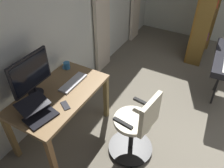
{
  "coord_description": "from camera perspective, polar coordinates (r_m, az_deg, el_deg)",
  "views": [
    {
      "loc": [
        2.53,
        -0.84,
        2.51
      ],
      "look_at": [
        0.86,
        -1.78,
        0.96
      ],
      "focal_mm": 36.5,
      "sensor_mm": 36.0,
      "label": 1
    }
  ],
  "objects": [
    {
      "name": "laptop",
      "position": [
        2.51,
        -18.07,
        -6.7
      ],
      "size": [
        0.38,
        0.39,
        0.16
      ],
      "rotation": [
        0.0,
        0.0,
        -0.21
      ],
      "color": "black",
      "rests_on": "desk"
    },
    {
      "name": "computer_monitor",
      "position": [
        2.67,
        -19.68,
        2.39
      ],
      "size": [
        0.55,
        0.18,
        0.5
      ],
      "color": "black",
      "rests_on": "desk"
    },
    {
      "name": "cell_phone_face_up",
      "position": [
        2.58,
        -11.62,
        -5.27
      ],
      "size": [
        0.13,
        0.16,
        0.01
      ],
      "primitive_type": "cube",
      "rotation": [
        0.0,
        0.0,
        -0.54
      ],
      "color": "#333338",
      "rests_on": "desk"
    },
    {
      "name": "computer_keyboard",
      "position": [
        2.86,
        -9.69,
        0.37
      ],
      "size": [
        0.42,
        0.13,
        0.02
      ],
      "primitive_type": "cube",
      "color": "silver",
      "rests_on": "desk"
    },
    {
      "name": "back_room_partition",
      "position": [
        3.44,
        -9.58,
        19.31
      ],
      "size": [
        5.47,
        0.1,
        2.76
      ],
      "primitive_type": "cube",
      "color": "silver",
      "rests_on": "ground"
    },
    {
      "name": "mug_tea",
      "position": [
        3.12,
        -11.31,
        4.56
      ],
      "size": [
        0.13,
        0.08,
        0.09
      ],
      "color": "teal",
      "rests_on": "desk"
    },
    {
      "name": "curtain_right_panel",
      "position": [
        3.89,
        -2.63,
        18.44
      ],
      "size": [
        0.43,
        0.06,
        2.29
      ],
      "primitive_type": "cube",
      "color": "beige",
      "rests_on": "ground"
    },
    {
      "name": "bookshelf",
      "position": [
        4.7,
        22.31,
        16.86
      ],
      "size": [
        0.8,
        0.3,
        1.86
      ],
      "color": "brown",
      "rests_on": "ground"
    },
    {
      "name": "desk",
      "position": [
        2.83,
        -12.93,
        -3.82
      ],
      "size": [
        1.21,
        0.7,
        0.74
      ],
      "color": "olive",
      "rests_on": "ground"
    },
    {
      "name": "office_chair",
      "position": [
        2.69,
        6.1,
        -10.8
      ],
      "size": [
        0.56,
        0.56,
        0.97
      ],
      "rotation": [
        0.0,
        0.0,
        3.0
      ],
      "color": "black",
      "rests_on": "ground"
    }
  ]
}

